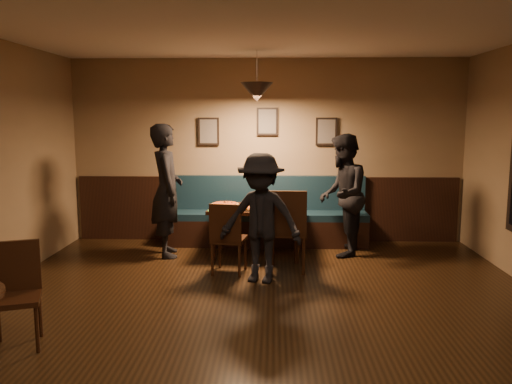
# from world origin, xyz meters

# --- Properties ---
(floor) EXTENTS (7.00, 7.00, 0.00)m
(floor) POSITION_xyz_m (0.00, 0.00, 0.00)
(floor) COLOR black
(floor) RESTS_ON ground
(ceiling) EXTENTS (7.00, 7.00, 0.00)m
(ceiling) POSITION_xyz_m (0.00, 0.00, 2.80)
(ceiling) COLOR silver
(ceiling) RESTS_ON ground
(wall_back) EXTENTS (6.00, 0.00, 6.00)m
(wall_back) POSITION_xyz_m (0.00, 3.50, 1.40)
(wall_back) COLOR #8C704F
(wall_back) RESTS_ON ground
(wall_front) EXTENTS (6.00, 0.00, 6.00)m
(wall_front) POSITION_xyz_m (0.00, -3.50, 1.40)
(wall_front) COLOR #8C704F
(wall_front) RESTS_ON ground
(wainscot) EXTENTS (5.88, 0.06, 1.00)m
(wainscot) POSITION_xyz_m (0.00, 3.47, 0.50)
(wainscot) COLOR black
(wainscot) RESTS_ON ground
(booth_bench) EXTENTS (3.00, 0.60, 1.00)m
(booth_bench) POSITION_xyz_m (0.00, 3.20, 0.50)
(booth_bench) COLOR #0F232D
(booth_bench) RESTS_ON ground
(picture_left) EXTENTS (0.32, 0.04, 0.42)m
(picture_left) POSITION_xyz_m (-0.90, 3.47, 1.70)
(picture_left) COLOR black
(picture_left) RESTS_ON wall_back
(picture_center) EXTENTS (0.32, 0.04, 0.42)m
(picture_center) POSITION_xyz_m (0.00, 3.47, 1.85)
(picture_center) COLOR black
(picture_center) RESTS_ON wall_back
(picture_right) EXTENTS (0.32, 0.04, 0.42)m
(picture_right) POSITION_xyz_m (0.90, 3.47, 1.70)
(picture_right) COLOR black
(picture_right) RESTS_ON wall_back
(pendant_lamp) EXTENTS (0.44, 0.44, 0.25)m
(pendant_lamp) POSITION_xyz_m (-0.13, 2.54, 2.25)
(pendant_lamp) COLOR black
(pendant_lamp) RESTS_ON ceiling
(dining_table) EXTENTS (1.33, 0.91, 0.69)m
(dining_table) POSITION_xyz_m (-0.13, 2.54, 0.34)
(dining_table) COLOR black
(dining_table) RESTS_ON floor
(chair_near_left) EXTENTS (0.45, 0.45, 0.89)m
(chair_near_left) POSITION_xyz_m (-0.45, 1.74, 0.45)
(chair_near_left) COLOR black
(chair_near_left) RESTS_ON floor
(chair_near_right) EXTENTS (0.48, 0.48, 1.04)m
(chair_near_right) POSITION_xyz_m (0.28, 1.86, 0.52)
(chair_near_right) COLOR black
(chair_near_right) RESTS_ON floor
(diner_left) EXTENTS (0.59, 0.76, 1.83)m
(diner_left) POSITION_xyz_m (-1.37, 2.51, 0.92)
(diner_left) COLOR black
(diner_left) RESTS_ON floor
(diner_right) EXTENTS (0.77, 0.92, 1.70)m
(diner_right) POSITION_xyz_m (1.06, 2.64, 0.85)
(diner_right) COLOR black
(diner_right) RESTS_ON floor
(diner_front) EXTENTS (1.09, 0.80, 1.51)m
(diner_front) POSITION_xyz_m (-0.05, 1.40, 0.76)
(diner_front) COLOR black
(diner_front) RESTS_ON floor
(pizza_a) EXTENTS (0.41, 0.41, 0.04)m
(pizza_a) POSITION_xyz_m (-0.58, 2.62, 0.71)
(pizza_a) COLOR orange
(pizza_a) RESTS_ON dining_table
(pizza_b) EXTENTS (0.47, 0.47, 0.04)m
(pizza_b) POSITION_xyz_m (-0.15, 2.39, 0.71)
(pizza_b) COLOR #C77125
(pizza_b) RESTS_ON dining_table
(pizza_c) EXTENTS (0.37, 0.37, 0.04)m
(pizza_c) POSITION_xyz_m (0.29, 2.72, 0.70)
(pizza_c) COLOR orange
(pizza_c) RESTS_ON dining_table
(soda_glass) EXTENTS (0.08, 0.08, 0.16)m
(soda_glass) POSITION_xyz_m (0.44, 2.29, 0.77)
(soda_glass) COLOR black
(soda_glass) RESTS_ON dining_table
(tabasco_bottle) EXTENTS (0.03, 0.03, 0.12)m
(tabasco_bottle) POSITION_xyz_m (0.39, 2.48, 0.75)
(tabasco_bottle) COLOR #9C0705
(tabasco_bottle) RESTS_ON dining_table
(napkin_a) EXTENTS (0.19, 0.19, 0.01)m
(napkin_a) POSITION_xyz_m (-0.69, 2.77, 0.69)
(napkin_a) COLOR #207937
(napkin_a) RESTS_ON dining_table
(napkin_b) EXTENTS (0.17, 0.17, 0.01)m
(napkin_b) POSITION_xyz_m (-0.69, 2.28, 0.69)
(napkin_b) COLOR #217F30
(napkin_b) RESTS_ON dining_table
(cutlery_set) EXTENTS (0.20, 0.10, 0.00)m
(cutlery_set) POSITION_xyz_m (-0.11, 2.15, 0.69)
(cutlery_set) COLOR #B9B8BD
(cutlery_set) RESTS_ON dining_table
(cafe_chair_far) EXTENTS (0.50, 0.50, 0.88)m
(cafe_chair_far) POSITION_xyz_m (-2.05, -0.44, 0.44)
(cafe_chair_far) COLOR #331B0E
(cafe_chair_far) RESTS_ON floor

